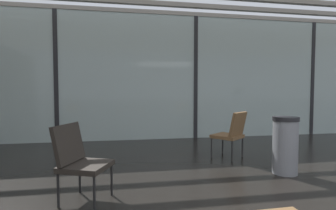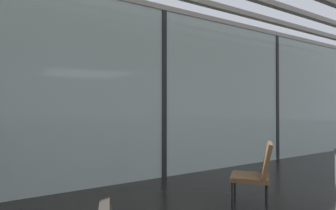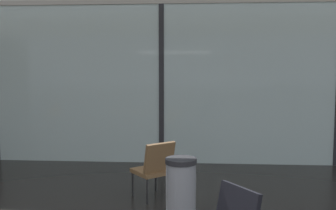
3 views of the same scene
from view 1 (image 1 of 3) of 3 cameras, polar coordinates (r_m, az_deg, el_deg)
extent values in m
cube|color=#A3B7B2|center=(6.88, 6.11, 6.07)|extent=(14.00, 0.08, 3.22)
cube|color=black|center=(6.80, -23.69, 5.88)|extent=(0.10, 0.12, 3.22)
cube|color=black|center=(6.88, 6.11, 6.07)|extent=(0.10, 0.12, 3.22)
cube|color=black|center=(8.54, 29.41, 5.10)|extent=(0.10, 0.12, 3.22)
cube|color=gray|center=(6.56, 7.90, 21.02)|extent=(13.72, 0.12, 0.10)
cube|color=gray|center=(7.17, 6.19, 19.45)|extent=(13.72, 0.12, 0.10)
ellipsoid|color=silver|center=(12.77, 5.82, 5.72)|extent=(13.52, 3.72, 3.72)
sphere|color=gray|center=(12.60, -22.69, 5.55)|extent=(2.05, 2.05, 2.05)
sphere|color=black|center=(10.61, -11.40, 7.77)|extent=(0.28, 0.28, 0.28)
sphere|color=black|center=(10.63, -6.50, 7.80)|extent=(0.28, 0.28, 0.28)
sphere|color=black|center=(10.72, -1.65, 7.77)|extent=(0.28, 0.28, 0.28)
sphere|color=black|center=(10.88, 3.09, 7.70)|extent=(0.28, 0.28, 0.28)
cube|color=brown|center=(4.96, 13.10, -6.81)|extent=(0.68, 0.68, 0.06)
cube|color=brown|center=(4.83, 15.40, -4.10)|extent=(0.46, 0.41, 0.44)
cylinder|color=black|center=(5.28, 12.12, -8.58)|extent=(0.03, 0.03, 0.37)
cylinder|color=black|center=(4.92, 9.72, -9.40)|extent=(0.03, 0.03, 0.37)
cylinder|color=black|center=(5.09, 16.31, -9.06)|extent=(0.03, 0.03, 0.37)
cylinder|color=black|center=(4.72, 14.14, -9.97)|extent=(0.03, 0.03, 0.37)
cube|color=#28231E|center=(3.08, -17.85, -12.87)|extent=(0.63, 0.63, 0.06)
cube|color=#28231E|center=(3.14, -21.36, -7.97)|extent=(0.31, 0.50, 0.44)
cylinder|color=black|center=(2.88, -16.16, -18.51)|extent=(0.03, 0.03, 0.37)
cylinder|color=black|center=(3.23, -12.49, -16.05)|extent=(0.03, 0.03, 0.37)
cylinder|color=black|center=(3.09, -23.36, -17.13)|extent=(0.03, 0.03, 0.37)
cylinder|color=black|center=(3.42, -19.13, -15.06)|extent=(0.03, 0.03, 0.37)
cylinder|color=slate|center=(4.27, 24.72, -8.58)|extent=(0.36, 0.36, 0.80)
cylinder|color=black|center=(4.21, 24.84, -2.83)|extent=(0.38, 0.38, 0.06)
camera|label=2|loc=(2.19, -39.97, 4.19)|focal=30.77mm
camera|label=3|loc=(2.75, 99.19, 13.76)|focal=39.17mm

